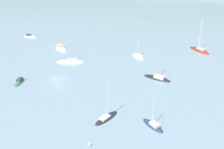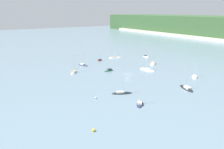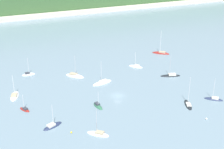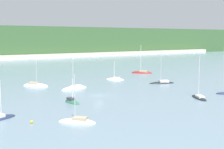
{
  "view_description": "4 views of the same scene",
  "coord_description": "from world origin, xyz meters",
  "px_view_note": "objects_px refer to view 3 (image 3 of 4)",
  "views": [
    {
      "loc": [
        33.56,
        -75.37,
        39.67
      ],
      "look_at": [
        15.48,
        3.11,
        1.76
      ],
      "focal_mm": 50.0,
      "sensor_mm": 36.0,
      "label": 1
    },
    {
      "loc": [
        78.56,
        -59.8,
        28.73
      ],
      "look_at": [
        4.09,
        -11.44,
        2.73
      ],
      "focal_mm": 35.0,
      "sensor_mm": 36.0,
      "label": 2
    },
    {
      "loc": [
        -45.53,
        -91.03,
        51.34
      ],
      "look_at": [
        3.14,
        11.53,
        3.46
      ],
      "focal_mm": 50.0,
      "sensor_mm": 36.0,
      "label": 3
    },
    {
      "loc": [
        -40.46,
        -67.89,
        14.95
      ],
      "look_at": [
        13.24,
        13.9,
        3.19
      ],
      "focal_mm": 50.0,
      "sensor_mm": 36.0,
      "label": 4
    }
  ],
  "objects_px": {
    "sailboat_1": "(98,134)",
    "sailboat_6": "(98,106)",
    "sailboat_12": "(25,110)",
    "sailboat_0": "(136,67)",
    "sailboat_2": "(52,126)",
    "sailboat_4": "(214,99)",
    "sailboat_9": "(171,76)",
    "sailboat_11": "(102,83)",
    "sailboat_7": "(188,105)",
    "sailboat_10": "(28,75)",
    "sailboat_5": "(75,76)",
    "sailboat_8": "(15,96)",
    "sailboat_3": "(161,53)",
    "mooring_buoy_0": "(206,119)",
    "mooring_buoy_3": "(71,132)"
  },
  "relations": [
    {
      "from": "sailboat_1",
      "to": "sailboat_6",
      "type": "bearing_deg",
      "value": -68.08
    },
    {
      "from": "sailboat_12",
      "to": "sailboat_0",
      "type": "bearing_deg",
      "value": -96.77
    },
    {
      "from": "sailboat_2",
      "to": "sailboat_4",
      "type": "bearing_deg",
      "value": -29.7
    },
    {
      "from": "sailboat_9",
      "to": "sailboat_11",
      "type": "height_order",
      "value": "sailboat_11"
    },
    {
      "from": "sailboat_6",
      "to": "sailboat_7",
      "type": "distance_m",
      "value": 31.02
    },
    {
      "from": "sailboat_10",
      "to": "sailboat_5",
      "type": "bearing_deg",
      "value": -26.6
    },
    {
      "from": "sailboat_0",
      "to": "sailboat_8",
      "type": "height_order",
      "value": "sailboat_8"
    },
    {
      "from": "sailboat_1",
      "to": "sailboat_3",
      "type": "bearing_deg",
      "value": -92.41
    },
    {
      "from": "mooring_buoy_0",
      "to": "sailboat_10",
      "type": "bearing_deg",
      "value": 125.49
    },
    {
      "from": "sailboat_5",
      "to": "sailboat_7",
      "type": "distance_m",
      "value": 48.82
    },
    {
      "from": "sailboat_1",
      "to": "sailboat_7",
      "type": "xyz_separation_m",
      "value": [
        34.97,
        3.17,
        0.01
      ]
    },
    {
      "from": "sailboat_9",
      "to": "sailboat_5",
      "type": "bearing_deg",
      "value": -4.59
    },
    {
      "from": "mooring_buoy_3",
      "to": "sailboat_12",
      "type": "bearing_deg",
      "value": 116.1
    },
    {
      "from": "sailboat_6",
      "to": "mooring_buoy_3",
      "type": "height_order",
      "value": "sailboat_6"
    },
    {
      "from": "sailboat_1",
      "to": "sailboat_8",
      "type": "distance_m",
      "value": 39.8
    },
    {
      "from": "sailboat_7",
      "to": "sailboat_12",
      "type": "height_order",
      "value": "sailboat_7"
    },
    {
      "from": "sailboat_1",
      "to": "sailboat_12",
      "type": "height_order",
      "value": "sailboat_1"
    },
    {
      "from": "sailboat_8",
      "to": "sailboat_11",
      "type": "xyz_separation_m",
      "value": [
        33.51,
        -3.03,
        -0.01
      ]
    },
    {
      "from": "sailboat_6",
      "to": "sailboat_5",
      "type": "bearing_deg",
      "value": 171.95
    },
    {
      "from": "sailboat_8",
      "to": "mooring_buoy_3",
      "type": "distance_m",
      "value": 33.42
    },
    {
      "from": "sailboat_12",
      "to": "mooring_buoy_3",
      "type": "height_order",
      "value": "sailboat_12"
    },
    {
      "from": "sailboat_6",
      "to": "mooring_buoy_0",
      "type": "bearing_deg",
      "value": 45.6
    },
    {
      "from": "sailboat_1",
      "to": "sailboat_11",
      "type": "xyz_separation_m",
      "value": [
        15.67,
        32.55,
        -0.02
      ]
    },
    {
      "from": "mooring_buoy_0",
      "to": "sailboat_8",
      "type": "bearing_deg",
      "value": 140.61
    },
    {
      "from": "mooring_buoy_3",
      "to": "sailboat_10",
      "type": "bearing_deg",
      "value": 92.74
    },
    {
      "from": "sailboat_0",
      "to": "sailboat_9",
      "type": "height_order",
      "value": "sailboat_9"
    },
    {
      "from": "sailboat_12",
      "to": "mooring_buoy_3",
      "type": "bearing_deg",
      "value": 179.99
    },
    {
      "from": "sailboat_4",
      "to": "sailboat_5",
      "type": "xyz_separation_m",
      "value": [
        -37.81,
        41.26,
        -0.03
      ]
    },
    {
      "from": "sailboat_1",
      "to": "sailboat_5",
      "type": "distance_m",
      "value": 44.59
    },
    {
      "from": "sailboat_7",
      "to": "sailboat_12",
      "type": "xyz_separation_m",
      "value": [
        -51.47,
        20.58,
        0.0
      ]
    },
    {
      "from": "sailboat_10",
      "to": "mooring_buoy_0",
      "type": "bearing_deg",
      "value": -51.48
    },
    {
      "from": "sailboat_3",
      "to": "sailboat_4",
      "type": "bearing_deg",
      "value": 122.12
    },
    {
      "from": "sailboat_6",
      "to": "sailboat_2",
      "type": "bearing_deg",
      "value": -77.19
    },
    {
      "from": "sailboat_0",
      "to": "sailboat_12",
      "type": "relative_size",
      "value": 1.21
    },
    {
      "from": "sailboat_3",
      "to": "mooring_buoy_0",
      "type": "height_order",
      "value": "sailboat_3"
    },
    {
      "from": "sailboat_4",
      "to": "mooring_buoy_3",
      "type": "xyz_separation_m",
      "value": [
        -52.64,
        1.41,
        0.13
      ]
    },
    {
      "from": "sailboat_6",
      "to": "mooring_buoy_3",
      "type": "bearing_deg",
      "value": -54.29
    },
    {
      "from": "sailboat_0",
      "to": "sailboat_10",
      "type": "height_order",
      "value": "sailboat_10"
    },
    {
      "from": "sailboat_4",
      "to": "sailboat_0",
      "type": "bearing_deg",
      "value": -32.46
    },
    {
      "from": "sailboat_10",
      "to": "sailboat_7",
      "type": "bearing_deg",
      "value": -45.78
    },
    {
      "from": "sailboat_11",
      "to": "sailboat_4",
      "type": "bearing_deg",
      "value": 124.31
    },
    {
      "from": "sailboat_5",
      "to": "sailboat_6",
      "type": "xyz_separation_m",
      "value": [
        -1.48,
        -28.34,
        0.02
      ]
    },
    {
      "from": "mooring_buoy_0",
      "to": "sailboat_2",
      "type": "bearing_deg",
      "value": 159.3
    },
    {
      "from": "sailboat_4",
      "to": "mooring_buoy_3",
      "type": "distance_m",
      "value": 52.66
    },
    {
      "from": "sailboat_2",
      "to": "sailboat_9",
      "type": "xyz_separation_m",
      "value": [
        55.32,
        16.96,
        0.02
      ]
    },
    {
      "from": "sailboat_0",
      "to": "sailboat_4",
      "type": "relative_size",
      "value": 0.84
    },
    {
      "from": "sailboat_1",
      "to": "sailboat_8",
      "type": "xyz_separation_m",
      "value": [
        -17.84,
        35.58,
        -0.02
      ]
    },
    {
      "from": "sailboat_3",
      "to": "sailboat_1",
      "type": "bearing_deg",
      "value": 87.46
    },
    {
      "from": "sailboat_5",
      "to": "sailboat_12",
      "type": "relative_size",
      "value": 1.69
    },
    {
      "from": "sailboat_6",
      "to": "sailboat_9",
      "type": "height_order",
      "value": "sailboat_9"
    }
  ]
}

